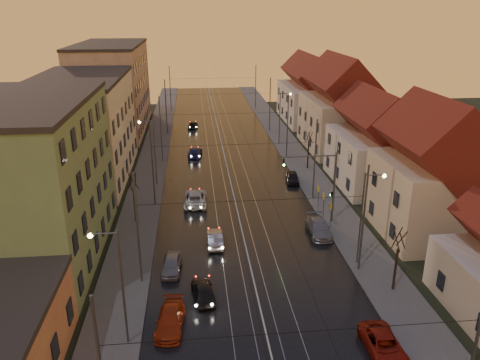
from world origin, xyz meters
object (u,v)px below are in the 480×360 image
object	(u,v)px
street_lamp_0	(116,277)
driving_car_0	(203,291)
driving_car_4	(193,125)
parked_left_2	(170,320)
street_lamp_2	(152,146)
driving_car_2	(195,198)
street_lamp_3	(282,113)
traffic_light_mast	(324,179)
parked_left_3	(171,264)
driving_car_1	(215,238)
driving_car_3	(195,152)
parked_right_2	(292,178)
parked_right_1	(319,227)
street_lamp_1	(366,210)
parked_right_0	(384,346)

from	to	relation	value
street_lamp_0	driving_car_0	world-z (taller)	street_lamp_0
driving_car_4	parked_left_2	xyz separation A→B (m)	(-1.85, -54.11, -0.02)
street_lamp_2	driving_car_2	world-z (taller)	street_lamp_2
street_lamp_3	traffic_light_mast	xyz separation A→B (m)	(-1.11, -28.00, -0.29)
street_lamp_2	traffic_light_mast	bearing A→B (deg)	-35.07
street_lamp_3	parked_left_3	world-z (taller)	street_lamp_3
driving_car_1	parked_left_2	distance (m)	11.72
driving_car_0	driving_car_1	bearing A→B (deg)	-106.09
street_lamp_3	driving_car_3	world-z (taller)	street_lamp_3
parked_right_2	street_lamp_3	bearing A→B (deg)	91.22
parked_right_1	driving_car_3	bearing A→B (deg)	115.72
street_lamp_1	parked_right_1	xyz separation A→B (m)	(-2.05, 5.66, -4.22)
traffic_light_mast	parked_right_1	xyz separation A→B (m)	(-0.94, -2.34, -3.93)
driving_car_3	parked_right_0	bearing A→B (deg)	111.45
street_lamp_1	driving_car_2	bearing A→B (deg)	133.97
driving_car_0	driving_car_2	size ratio (longest dim) A/B	0.72
street_lamp_3	driving_car_4	bearing A→B (deg)	139.61
street_lamp_2	driving_car_3	world-z (taller)	street_lamp_2
parked_right_2	driving_car_4	bearing A→B (deg)	119.72
street_lamp_1	driving_car_1	size ratio (longest dim) A/B	2.09
driving_car_3	driving_car_0	bearing A→B (deg)	96.97
driving_car_2	parked_right_2	world-z (taller)	driving_car_2
street_lamp_2	driving_car_0	world-z (taller)	street_lamp_2
traffic_light_mast	parked_right_1	world-z (taller)	traffic_light_mast
driving_car_4	traffic_light_mast	bearing A→B (deg)	114.57
parked_right_1	parked_right_2	size ratio (longest dim) A/B	1.27
parked_left_2	driving_car_4	bearing A→B (deg)	93.30
parked_left_2	parked_left_3	bearing A→B (deg)	96.62
parked_left_2	parked_right_1	size ratio (longest dim) A/B	0.91
driving_car_1	driving_car_2	distance (m)	9.53
parked_left_2	traffic_light_mast	bearing A→B (deg)	51.19
parked_left_3	driving_car_1	bearing A→B (deg)	51.88
street_lamp_2	driving_car_0	bearing A→B (deg)	-77.66
street_lamp_0	parked_left_2	distance (m)	5.34
traffic_light_mast	parked_left_2	world-z (taller)	traffic_light_mast
driving_car_0	traffic_light_mast	bearing A→B (deg)	-143.13
driving_car_0	parked_right_1	distance (m)	14.36
driving_car_1	driving_car_4	bearing A→B (deg)	-88.47
street_lamp_0	driving_car_3	distance (m)	39.61
street_lamp_3	parked_right_2	distance (m)	17.29
driving_car_0	driving_car_4	distance (m)	51.02
parked_left_3	driving_car_3	bearing A→B (deg)	89.68
traffic_light_mast	parked_right_0	distance (m)	18.96
street_lamp_2	parked_right_0	distance (m)	34.68
driving_car_0	driving_car_3	distance (m)	34.64
street_lamp_0	driving_car_3	bearing A→B (deg)	82.78
driving_car_2	driving_car_3	size ratio (longest dim) A/B	1.18
street_lamp_1	parked_right_1	size ratio (longest dim) A/B	1.73
traffic_light_mast	parked_right_0	xyz separation A→B (m)	(-1.15, -18.50, -3.98)
parked_right_2	parked_right_1	bearing A→B (deg)	-84.51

